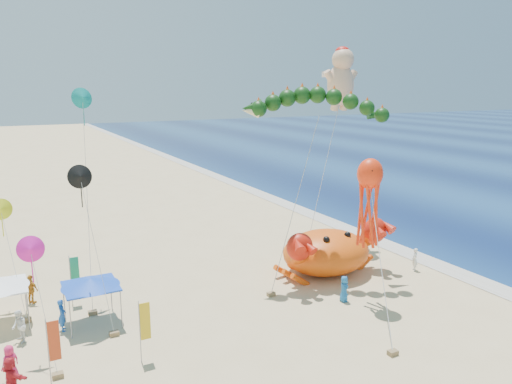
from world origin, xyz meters
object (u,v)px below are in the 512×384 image
(cherub_kite, at_px, (341,77))
(canopy_blue, at_px, (90,283))
(dragon_kite, at_px, (317,109))
(crab_inflatable, at_px, (327,251))
(octopus_kite, at_px, (369,196))

(cherub_kite, height_order, canopy_blue, cherub_kite)
(dragon_kite, bearing_deg, cherub_kite, 43.34)
(crab_inflatable, xyz_separation_m, octopus_kite, (-0.56, -4.84, 5.00))
(dragon_kite, height_order, canopy_blue, dragon_kite)
(dragon_kite, bearing_deg, canopy_blue, -178.97)
(octopus_kite, bearing_deg, crab_inflatable, 83.35)
(dragon_kite, xyz_separation_m, octopus_kite, (0.53, -4.94, -5.05))
(cherub_kite, bearing_deg, octopus_kite, -118.29)
(dragon_kite, bearing_deg, octopus_kite, -83.90)
(dragon_kite, height_order, cherub_kite, cherub_kite)
(cherub_kite, xyz_separation_m, octopus_kite, (-5.95, -11.06, -7.23))
(dragon_kite, bearing_deg, crab_inflatable, -5.06)
(cherub_kite, bearing_deg, canopy_blue, -163.61)
(cherub_kite, xyz_separation_m, canopy_blue, (-21.71, -6.39, -11.49))
(octopus_kite, bearing_deg, cherub_kite, 61.71)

